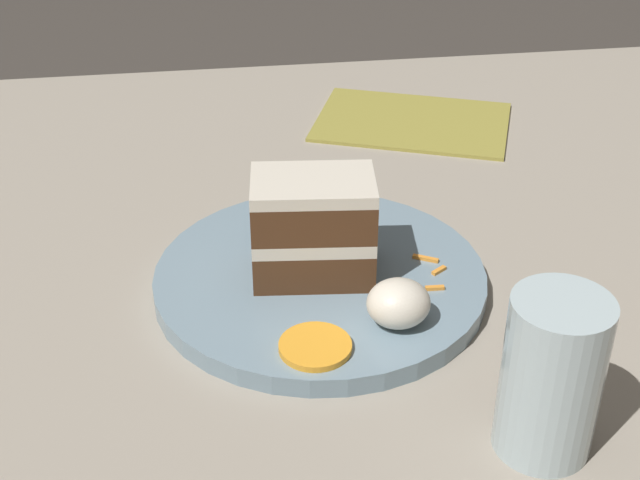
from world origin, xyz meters
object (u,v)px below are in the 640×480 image
(plate, at_px, (320,279))
(orange_garnish, at_px, (315,346))
(menu_card, at_px, (412,122))
(drinking_glass, at_px, (550,386))
(cream_dollop, at_px, (398,303))
(cake_slice, at_px, (313,227))

(plate, height_order, orange_garnish, orange_garnish)
(menu_card, bearing_deg, plate, 175.23)
(plate, height_order, drinking_glass, drinking_glass)
(cream_dollop, distance_m, orange_garnish, 0.07)
(orange_garnish, bearing_deg, plate, -100.17)
(cream_dollop, bearing_deg, plate, -58.49)
(cream_dollop, bearing_deg, cake_slice, -55.35)
(plate, distance_m, menu_card, 0.35)
(cream_dollop, bearing_deg, menu_card, -104.97)
(cream_dollop, height_order, drinking_glass, drinking_glass)
(plate, bearing_deg, orange_garnish, 79.83)
(plate, relative_size, menu_card, 1.27)
(cream_dollop, xyz_separation_m, drinking_glass, (-0.07, 0.12, 0.01))
(cake_slice, bearing_deg, plate, -77.11)
(drinking_glass, relative_size, menu_card, 0.53)
(cream_dollop, height_order, orange_garnish, cream_dollop)
(plate, height_order, menu_card, plate)
(plate, bearing_deg, menu_card, -116.04)
(plate, relative_size, drinking_glass, 2.39)
(orange_garnish, xyz_separation_m, menu_card, (-0.17, -0.42, -0.02))
(cream_dollop, relative_size, drinking_glass, 0.42)
(cake_slice, height_order, drinking_glass, drinking_glass)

